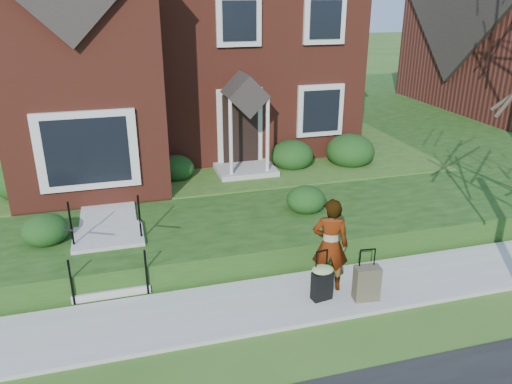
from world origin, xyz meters
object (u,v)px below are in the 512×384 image
object	(u,v)px
front_steps	(109,254)
suitcase_olive	(367,283)
woman	(330,245)
suitcase_black	(322,281)

from	to	relation	value
front_steps	suitcase_olive	size ratio (longest dim) A/B	2.05
woman	suitcase_olive	world-z (taller)	woman
woman	suitcase_olive	xyz separation A→B (m)	(0.51, -0.54, -0.58)
suitcase_black	suitcase_olive	world-z (taller)	suitcase_olive
front_steps	woman	size ratio (longest dim) A/B	1.11
front_steps	suitcase_olive	xyz separation A→B (m)	(4.45, -2.25, -0.06)
front_steps	woman	world-z (taller)	woman
front_steps	suitcase_black	size ratio (longest dim) A/B	2.08
front_steps	suitcase_olive	bearing A→B (deg)	-26.75
front_steps	suitcase_black	distance (m)	4.20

